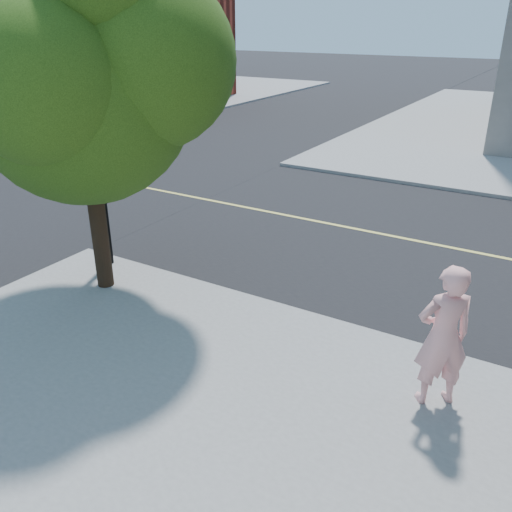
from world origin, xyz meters
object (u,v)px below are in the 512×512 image
Objects in this scene: street_tree at (83,65)px; car_a at (10,114)px; man_on_phone at (443,336)px; signal_pole at (12,75)px.

car_a is (-15.53, 9.33, -3.38)m from street_tree.
man_on_phone is 9.61m from signal_pole.
man_on_phone is 23.76m from car_a.
street_tree is at bearing 9.68° from signal_pole.
man_on_phone is at bearing 18.18° from signal_pole.
car_a is (-12.58, 8.56, -3.00)m from signal_pole.
street_tree reaches higher than car_a.
street_tree reaches higher than man_on_phone.
man_on_phone is 0.45× the size of signal_pole.
signal_pole is 0.79× the size of car_a.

